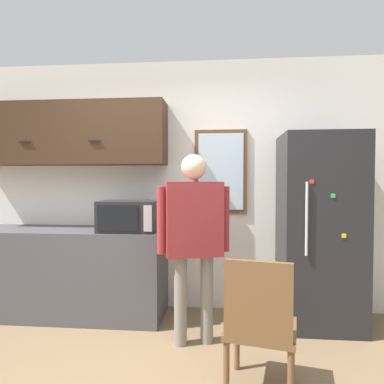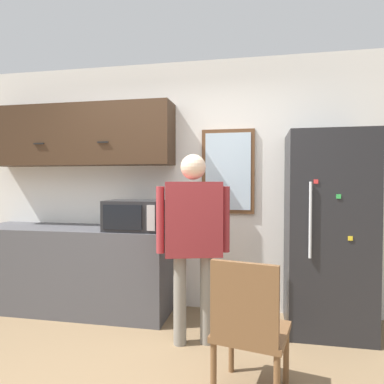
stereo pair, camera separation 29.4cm
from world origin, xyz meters
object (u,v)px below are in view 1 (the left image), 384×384
chair (260,322)px  refrigerator (319,230)px  microwave (128,216)px  person (194,229)px

chair → refrigerator: bearing=-108.0°
microwave → refrigerator: bearing=3.0°
microwave → person: person is taller
microwave → person: bearing=-30.5°
refrigerator → person: bearing=-156.9°
person → chair: person is taller
microwave → refrigerator: (1.86, 0.10, -0.13)m
microwave → refrigerator: 1.87m
person → refrigerator: size_ratio=0.88×
refrigerator → chair: bearing=-120.0°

